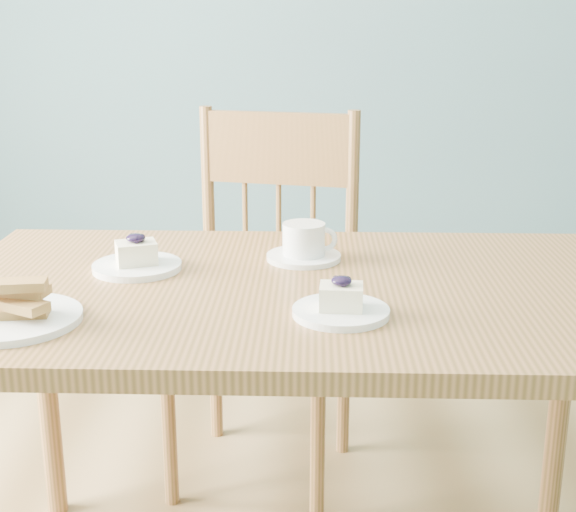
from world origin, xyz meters
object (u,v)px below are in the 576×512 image
at_px(dining_table, 299,320).
at_px(cheesecake_plate_near, 341,305).
at_px(coffee_cup, 304,244).
at_px(dining_chair, 265,298).
at_px(biscotti_plate, 10,310).
at_px(cheesecake_plate_far, 137,261).

height_order(dining_table, cheesecake_plate_near, cheesecake_plate_near).
xyz_separation_m(cheesecake_plate_near, coffee_cup, (-0.06, 0.34, 0.02)).
height_order(dining_chair, coffee_cup, dining_chair).
relative_size(dining_chair, biscotti_plate, 4.27).
distance_m(cheesecake_plate_near, coffee_cup, 0.34).
distance_m(dining_chair, cheesecake_plate_far, 0.60).
bearing_deg(cheesecake_plate_far, coffee_cup, 11.71).
bearing_deg(cheesecake_plate_far, cheesecake_plate_near, -33.28).
relative_size(cheesecake_plate_near, biscotti_plate, 0.72).
bearing_deg(dining_table, dining_chair, 100.11).
distance_m(dining_table, cheesecake_plate_far, 0.36).
xyz_separation_m(coffee_cup, biscotti_plate, (-0.51, -0.37, -0.01)).
height_order(cheesecake_plate_far, coffee_cup, coffee_cup).
height_order(dining_table, cheesecake_plate_far, cheesecake_plate_far).
relative_size(cheesecake_plate_far, coffee_cup, 1.14).
relative_size(cheesecake_plate_far, biscotti_plate, 0.77).
bearing_deg(cheesecake_plate_far, biscotti_plate, -118.56).
height_order(coffee_cup, biscotti_plate, coffee_cup).
bearing_deg(dining_chair, coffee_cup, -62.79).
bearing_deg(dining_table, coffee_cup, 87.42).
xyz_separation_m(dining_table, cheesecake_plate_far, (-0.33, 0.10, 0.09)).
distance_m(cheesecake_plate_near, cheesecake_plate_far, 0.48).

